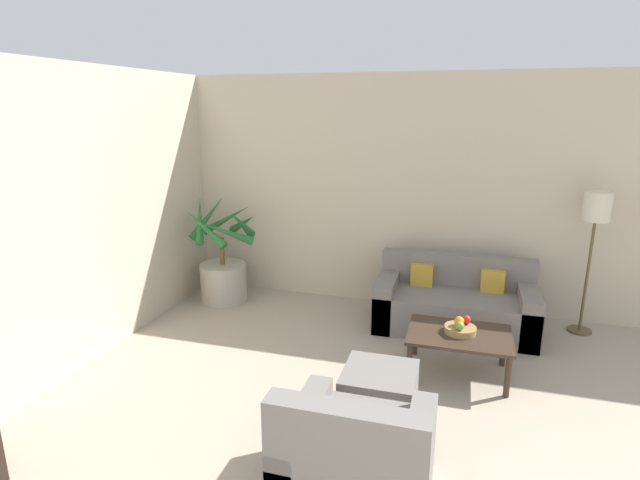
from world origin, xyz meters
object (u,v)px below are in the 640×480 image
object	(u,v)px
sofa_loveseat	(455,305)
orange_fruit	(459,321)
potted_palm	(223,268)
apple_green	(460,326)
fruit_bowl	(460,330)
armchair	(357,463)
ottoman	(379,393)
floor_lamp	(596,218)
apple_red	(466,320)
coffee_table	(459,338)

from	to	relation	value
sofa_loveseat	orange_fruit	size ratio (longest dim) A/B	18.95
sofa_loveseat	potted_palm	bearing A→B (deg)	179.03
potted_palm	sofa_loveseat	xyz separation A→B (m)	(2.75, -0.05, -0.15)
apple_green	fruit_bowl	bearing A→B (deg)	84.90
orange_fruit	armchair	size ratio (longest dim) A/B	0.10
fruit_bowl	armchair	size ratio (longest dim) A/B	0.32
ottoman	armchair	bearing A→B (deg)	-88.80
floor_lamp	apple_green	world-z (taller)	floor_lamp
potted_palm	sofa_loveseat	bearing A→B (deg)	-0.97
fruit_bowl	orange_fruit	size ratio (longest dim) A/B	3.18
apple_red	orange_fruit	distance (m)	0.09
sofa_loveseat	apple_green	size ratio (longest dim) A/B	21.34
sofa_loveseat	coffee_table	size ratio (longest dim) A/B	1.85
apple_green	ottoman	size ratio (longest dim) A/B	0.14
orange_fruit	ottoman	world-z (taller)	orange_fruit
sofa_loveseat	ottoman	distance (m)	1.87
ottoman	floor_lamp	bearing A→B (deg)	49.11
fruit_bowl	orange_fruit	world-z (taller)	orange_fruit
potted_palm	ottoman	bearing A→B (deg)	-39.51
apple_green	orange_fruit	bearing A→B (deg)	94.64
sofa_loveseat	armchair	size ratio (longest dim) A/B	1.90
armchair	ottoman	size ratio (longest dim) A/B	1.57
apple_red	armchair	size ratio (longest dim) A/B	0.09
fruit_bowl	floor_lamp	bearing A→B (deg)	45.43
floor_lamp	orange_fruit	size ratio (longest dim) A/B	17.34
orange_fruit	ottoman	bearing A→B (deg)	-123.41
apple_red	apple_green	world-z (taller)	apple_red
coffee_table	apple_green	world-z (taller)	apple_green
apple_red	apple_green	bearing A→B (deg)	-109.75
apple_green	potted_palm	bearing A→B (deg)	158.77
sofa_loveseat	apple_green	world-z (taller)	sofa_loveseat
floor_lamp	apple_green	distance (m)	1.97
apple_red	apple_green	xyz separation A→B (m)	(-0.05, -0.15, -0.00)
fruit_bowl	apple_red	bearing A→B (deg)	57.82
armchair	floor_lamp	bearing A→B (deg)	59.16
orange_fruit	apple_green	bearing A→B (deg)	-85.36
orange_fruit	armchair	distance (m)	1.85
armchair	ottoman	bearing A→B (deg)	91.20
floor_lamp	orange_fruit	bearing A→B (deg)	-135.19
coffee_table	ottoman	xyz separation A→B (m)	(-0.57, -0.82, -0.15)
sofa_loveseat	armchair	world-z (taller)	armchair
ottoman	apple_red	bearing A→B (deg)	55.72
potted_palm	apple_green	bearing A→B (deg)	-21.23
apple_red	ottoman	distance (m)	1.14
sofa_loveseat	ottoman	xyz separation A→B (m)	(-0.51, -1.80, -0.07)
potted_palm	orange_fruit	bearing A→B (deg)	-19.68
coffee_table	apple_green	xyz separation A→B (m)	(-0.00, -0.06, 0.15)
floor_lamp	apple_red	size ratio (longest dim) A/B	19.22
sofa_loveseat	fruit_bowl	bearing A→B (deg)	-86.25
apple_red	potted_palm	bearing A→B (deg)	161.85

